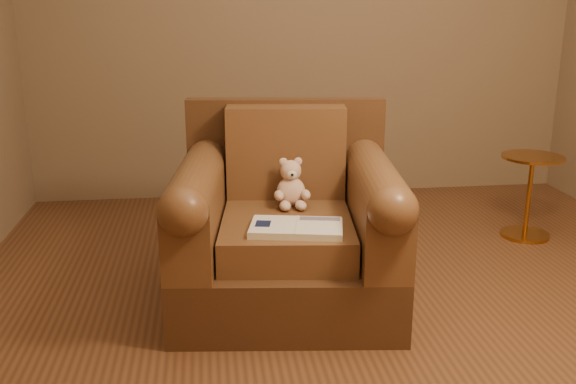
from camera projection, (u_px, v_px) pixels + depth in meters
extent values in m
plane|color=brown|center=(366.00, 309.00, 3.07)|extent=(4.00, 4.00, 0.00)
cube|color=#80694F|center=(305.00, 12.00, 4.59)|extent=(4.00, 0.02, 2.70)
cube|color=#4A2D18|center=(287.00, 272.00, 3.12)|extent=(1.14, 1.09, 0.29)
cube|color=#4A2D18|center=(286.00, 159.00, 3.41)|extent=(1.04, 0.22, 0.64)
cube|color=brown|center=(287.00, 233.00, 3.01)|extent=(0.68, 0.79, 0.16)
cube|color=brown|center=(286.00, 152.00, 3.27)|extent=(0.61, 0.23, 0.47)
cube|color=brown|center=(198.00, 216.00, 2.98)|extent=(0.30, 0.90, 0.33)
cube|color=brown|center=(375.00, 215.00, 2.99)|extent=(0.30, 0.90, 0.33)
cylinder|color=brown|center=(197.00, 182.00, 2.93)|extent=(0.30, 0.90, 0.21)
cylinder|color=brown|center=(377.00, 181.00, 2.95)|extent=(0.30, 0.90, 0.21)
ellipsoid|color=beige|center=(291.00, 192.00, 3.16)|extent=(0.14, 0.13, 0.15)
sphere|color=beige|center=(291.00, 171.00, 3.14)|extent=(0.10, 0.10, 0.10)
ellipsoid|color=beige|center=(283.00, 162.00, 3.13)|extent=(0.04, 0.02, 0.04)
ellipsoid|color=beige|center=(298.00, 162.00, 3.13)|extent=(0.04, 0.02, 0.04)
ellipsoid|color=beige|center=(292.00, 175.00, 3.09)|extent=(0.05, 0.03, 0.04)
sphere|color=black|center=(292.00, 175.00, 3.08)|extent=(0.01, 0.01, 0.01)
ellipsoid|color=beige|center=(279.00, 195.00, 3.10)|extent=(0.05, 0.09, 0.05)
ellipsoid|color=beige|center=(306.00, 195.00, 3.11)|extent=(0.05, 0.09, 0.05)
ellipsoid|color=beige|center=(285.00, 206.00, 3.09)|extent=(0.06, 0.09, 0.05)
ellipsoid|color=beige|center=(301.00, 205.00, 3.09)|extent=(0.06, 0.09, 0.05)
cube|color=beige|center=(296.00, 228.00, 2.81)|extent=(0.44, 0.32, 0.03)
cube|color=white|center=(273.00, 224.00, 2.81)|extent=(0.24, 0.28, 0.00)
cube|color=white|center=(319.00, 225.00, 2.79)|extent=(0.24, 0.28, 0.00)
cube|color=beige|center=(296.00, 225.00, 2.80)|extent=(0.06, 0.24, 0.00)
cube|color=#0F1638|center=(263.00, 224.00, 2.81)|extent=(0.08, 0.10, 0.00)
cube|color=slate|center=(320.00, 219.00, 2.88)|extent=(0.19, 0.09, 0.00)
cylinder|color=#B87B32|center=(524.00, 235.00, 4.02)|extent=(0.30, 0.30, 0.02)
cylinder|color=#B87B32|center=(529.00, 197.00, 3.95)|extent=(0.03, 0.03, 0.48)
cylinder|color=#B87B32|center=(533.00, 157.00, 3.88)|extent=(0.37, 0.37, 0.02)
cylinder|color=#B87B32|center=(533.00, 159.00, 3.89)|extent=(0.03, 0.03, 0.02)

